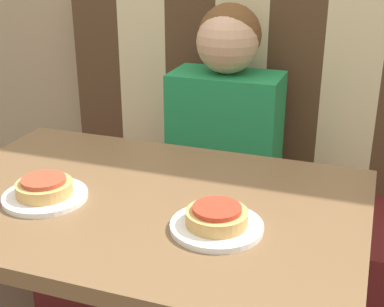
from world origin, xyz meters
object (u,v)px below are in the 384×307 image
object	(u,v)px
pizza_left	(44,187)
pizza_right	(217,216)
plate_left	(45,196)
person	(226,105)
plate_right	(217,226)

from	to	relation	value
pizza_left	pizza_right	xyz separation A→B (m)	(0.39, 0.00, 0.00)
pizza_left	pizza_right	world-z (taller)	same
plate_left	pizza_right	world-z (taller)	pizza_right
person	plate_right	distance (m)	0.77
plate_right	pizza_right	world-z (taller)	pizza_right
plate_right	pizza_right	bearing A→B (deg)	180.00
plate_right	pizza_left	distance (m)	0.39
plate_right	pizza_right	xyz separation A→B (m)	(-0.00, 0.00, 0.02)
person	plate_left	bearing A→B (deg)	-104.75
plate_right	pizza_right	distance (m)	0.02
person	pizza_right	distance (m)	0.77
plate_left	pizza_left	distance (m)	0.02
person	pizza_right	size ratio (longest dim) A/B	5.29
plate_left	plate_right	size ratio (longest dim) A/B	1.00
plate_left	pizza_left	xyz separation A→B (m)	(0.00, 0.00, 0.02)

